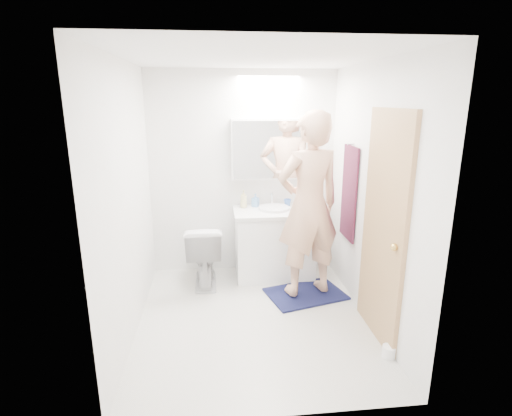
{
  "coord_description": "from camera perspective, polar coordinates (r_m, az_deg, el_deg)",
  "views": [
    {
      "loc": [
        -0.35,
        -3.43,
        2.07
      ],
      "look_at": [
        0.05,
        0.25,
        1.05
      ],
      "focal_mm": 27.87,
      "sensor_mm": 36.0,
      "label": 1
    }
  ],
  "objects": [
    {
      "name": "floor",
      "position": [
        4.02,
        -0.34,
        -15.59
      ],
      "size": [
        2.5,
        2.5,
        0.0
      ],
      "primitive_type": "plane",
      "color": "silver",
      "rests_on": "ground"
    },
    {
      "name": "ceiling",
      "position": [
        3.46,
        -0.41,
        20.89
      ],
      "size": [
        2.5,
        2.5,
        0.0
      ],
      "primitive_type": "plane",
      "rotation": [
        3.14,
        0.0,
        0.0
      ],
      "color": "white",
      "rests_on": "floor"
    },
    {
      "name": "wall_back",
      "position": [
        4.77,
        -1.89,
        4.9
      ],
      "size": [
        2.5,
        0.0,
        2.5
      ],
      "primitive_type": "plane",
      "rotation": [
        1.57,
        0.0,
        0.0
      ],
      "color": "white",
      "rests_on": "floor"
    },
    {
      "name": "wall_front",
      "position": [
        2.37,
        2.69,
        -6.15
      ],
      "size": [
        2.5,
        0.0,
        2.5
      ],
      "primitive_type": "plane",
      "rotation": [
        -1.57,
        0.0,
        0.0
      ],
      "color": "white",
      "rests_on": "floor"
    },
    {
      "name": "wall_left",
      "position": [
        3.62,
        -17.99,
        0.72
      ],
      "size": [
        0.0,
        2.5,
        2.5
      ],
      "primitive_type": "plane",
      "rotation": [
        1.57,
        0.0,
        1.57
      ],
      "color": "white",
      "rests_on": "floor"
    },
    {
      "name": "wall_right",
      "position": [
        3.82,
        16.29,
        1.63
      ],
      "size": [
        0.0,
        2.5,
        2.5
      ],
      "primitive_type": "plane",
      "rotation": [
        1.57,
        0.0,
        -1.57
      ],
      "color": "white",
      "rests_on": "floor"
    },
    {
      "name": "vanity_cabinet",
      "position": [
        4.75,
        2.62,
        -5.3
      ],
      "size": [
        0.9,
        0.55,
        0.78
      ],
      "primitive_type": "cube",
      "color": "white",
      "rests_on": "floor"
    },
    {
      "name": "countertop",
      "position": [
        4.62,
        2.68,
        -0.54
      ],
      "size": [
        0.95,
        0.58,
        0.04
      ],
      "primitive_type": "cube",
      "color": "silver",
      "rests_on": "vanity_cabinet"
    },
    {
      "name": "sink_basin",
      "position": [
        4.64,
        2.63,
        -0.02
      ],
      "size": [
        0.36,
        0.36,
        0.03
      ],
      "primitive_type": "cylinder",
      "color": "silver",
      "rests_on": "countertop"
    },
    {
      "name": "faucet",
      "position": [
        4.81,
        2.3,
        1.33
      ],
      "size": [
        0.02,
        0.02,
        0.16
      ],
      "primitive_type": "cylinder",
      "color": "silver",
      "rests_on": "countertop"
    },
    {
      "name": "medicine_cabinet",
      "position": [
        4.68,
        1.85,
        8.42
      ],
      "size": [
        0.88,
        0.14,
        0.7
      ],
      "primitive_type": "cube",
      "color": "white",
      "rests_on": "wall_back"
    },
    {
      "name": "mirror_panel",
      "position": [
        4.61,
        1.98,
        8.31
      ],
      "size": [
        0.84,
        0.01,
        0.66
      ],
      "primitive_type": "cube",
      "color": "silver",
      "rests_on": "medicine_cabinet"
    },
    {
      "name": "toilet",
      "position": [
        4.61,
        -7.46,
        -6.48
      ],
      "size": [
        0.41,
        0.71,
        0.72
      ],
      "primitive_type": "imported",
      "rotation": [
        0.0,
        0.0,
        3.15
      ],
      "color": "white",
      "rests_on": "floor"
    },
    {
      "name": "bath_rug",
      "position": [
        4.47,
        7.12,
        -12.12
      ],
      "size": [
        0.92,
        0.74,
        0.02
      ],
      "primitive_type": "cube",
      "rotation": [
        0.0,
        0.0,
        0.26
      ],
      "color": "#151543",
      "rests_on": "floor"
    },
    {
      "name": "person",
      "position": [
        4.11,
        7.57,
        0.32
      ],
      "size": [
        0.8,
        0.63,
        1.92
      ],
      "primitive_type": "imported",
      "rotation": [
        0.0,
        0.0,
        3.41
      ],
      "color": "#DDA684",
      "rests_on": "bath_rug"
    },
    {
      "name": "door",
      "position": [
        3.56,
        17.84,
        -2.86
      ],
      "size": [
        0.04,
        0.8,
        2.0
      ],
      "primitive_type": "cube",
      "color": "tan",
      "rests_on": "wall_right"
    },
    {
      "name": "door_knob",
      "position": [
        3.3,
        19.2,
        -5.33
      ],
      "size": [
        0.06,
        0.06,
        0.06
      ],
      "primitive_type": "sphere",
      "color": "gold",
      "rests_on": "door"
    },
    {
      "name": "towel",
      "position": [
        4.33,
        13.21,
        2.07
      ],
      "size": [
        0.02,
        0.42,
        1.0
      ],
      "primitive_type": "cube",
      "color": "black",
      "rests_on": "wall_right"
    },
    {
      "name": "towel_hook",
      "position": [
        4.24,
        13.48,
        8.92
      ],
      "size": [
        0.07,
        0.02,
        0.02
      ],
      "primitive_type": "cylinder",
      "rotation": [
        0.0,
        1.57,
        0.0
      ],
      "color": "silver",
      "rests_on": "wall_right"
    },
    {
      "name": "soap_bottle_a",
      "position": [
        4.7,
        -1.79,
        1.32
      ],
      "size": [
        0.1,
        0.1,
        0.21
      ],
      "primitive_type": "imported",
      "rotation": [
        0.0,
        0.0,
        0.29
      ],
      "color": "#C8BF81",
      "rests_on": "countertop"
    },
    {
      "name": "soap_bottle_b",
      "position": [
        4.74,
        -0.08,
        1.13
      ],
      "size": [
        0.1,
        0.1,
        0.16
      ],
      "primitive_type": "imported",
      "rotation": [
        0.0,
        0.0,
        -0.62
      ],
      "color": "#6398D4",
      "rests_on": "countertop"
    },
    {
      "name": "toothbrush_cup",
      "position": [
        4.79,
        4.53,
        0.77
      ],
      "size": [
        0.12,
        0.12,
        0.08
      ],
      "primitive_type": "imported",
      "rotation": [
        0.0,
        0.0,
        0.41
      ],
      "color": "#3C66B4",
      "rests_on": "countertop"
    },
    {
      "name": "toilet_paper_roll",
      "position": [
        3.66,
        18.52,
        -18.98
      ],
      "size": [
        0.11,
        0.11,
        0.1
      ],
      "primitive_type": "cylinder",
      "color": "white",
      "rests_on": "floor"
    }
  ]
}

